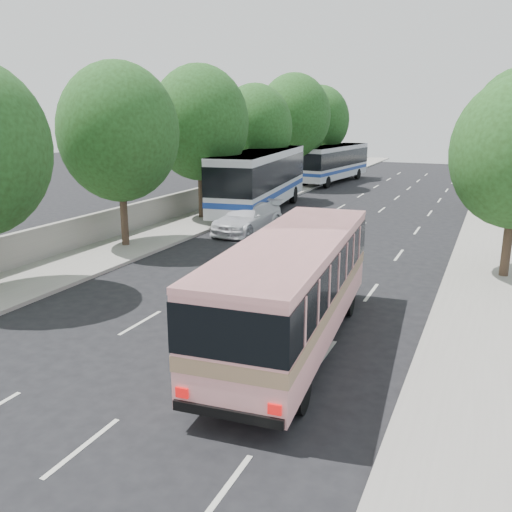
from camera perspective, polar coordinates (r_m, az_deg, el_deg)
The scene contains 15 objects.
ground at distance 18.47m, azimuth -3.59°, elevation -5.79°, with size 120.00×120.00×0.00m, color black.
sidewalk_left at distance 39.51m, azimuth -1.17°, elevation 5.50°, with size 4.00×90.00×0.15m, color #9E998E.
sidewalk_right at distance 35.88m, azimuth 24.29°, elevation 3.20°, with size 4.00×90.00×0.12m, color #9E998E.
low_wall at distance 40.17m, azimuth -3.51°, elevation 6.82°, with size 0.30×90.00×1.50m, color #9E998E.
tree_left_b at distance 26.89m, azimuth -14.22°, elevation 12.96°, with size 5.70×5.70×8.88m.
tree_left_c at distance 33.66m, azimuth -5.93°, elevation 14.14°, with size 6.00×6.00×9.35m.
tree_left_d at distance 40.77m, azimuth -0.05°, elevation 13.64°, with size 5.52×5.52×8.60m.
tree_left_e at distance 48.14m, azimuth 4.07°, elevation 14.75°, with size 6.30×6.30×9.82m.
tree_left_f at distance 55.79m, azimuth 6.77°, elevation 14.26°, with size 5.88×5.88×9.16m.
pink_bus at distance 15.15m, azimuth 3.95°, elevation -2.56°, with size 3.40×10.16×3.18m.
pink_taxi at distance 20.62m, azimuth 1.52°, elevation -1.50°, with size 1.65×4.11×1.40m, color #FF1692.
white_pickup at distance 30.43m, azimuth -0.87°, elevation 4.04°, with size 2.21×5.44×1.58m, color silver.
tour_coach_front at distance 36.30m, azimuth 0.51°, elevation 8.45°, with size 4.68×13.85×4.06m.
tour_coach_rear at distance 52.74m, azimuth 8.20°, elevation 9.92°, with size 3.84×11.82×3.47m.
taxi_roof_sign at distance 20.41m, azimuth 1.54°, elevation 0.63°, with size 0.55×0.18×0.18m, color silver.
Camera 1 is at (8.05, -15.29, 6.51)m, focal length 38.00 mm.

